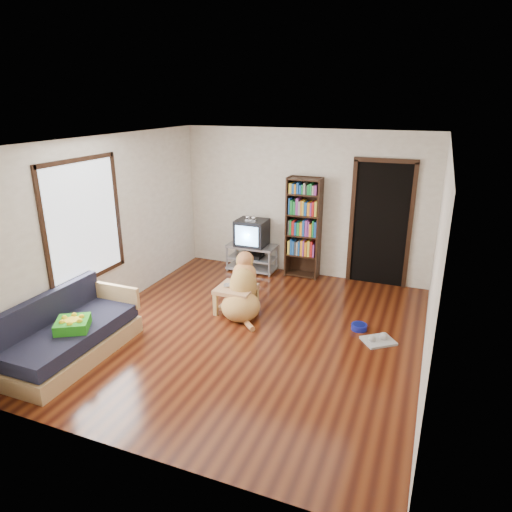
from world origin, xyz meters
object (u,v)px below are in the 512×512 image
at_px(bookshelf, 304,223).
at_px(dog, 243,292).
at_px(green_cushion, 73,324).
at_px(grey_rag, 378,341).
at_px(dog_bowl, 359,327).
at_px(tv_stand, 252,257).
at_px(coffee_table, 236,294).
at_px(crt_tv, 252,232).
at_px(sofa, 70,337).
at_px(laptop, 235,287).

distance_m(bookshelf, dog, 1.96).
distance_m(green_cushion, dog, 2.42).
relative_size(green_cushion, grey_rag, 0.95).
xyz_separation_m(dog_bowl, tv_stand, (-2.28, 1.60, 0.23)).
relative_size(bookshelf, coffee_table, 3.27).
bearing_deg(tv_stand, green_cushion, -103.02).
bearing_deg(grey_rag, crt_tv, 144.03).
height_order(dog_bowl, sofa, sofa).
xyz_separation_m(green_cushion, sofa, (-0.12, 0.04, -0.22)).
xyz_separation_m(grey_rag, tv_stand, (-2.58, 1.85, 0.25)).
bearing_deg(dog, laptop, -168.31).
xyz_separation_m(dog_bowl, dog, (-1.73, -0.11, 0.30)).
relative_size(bookshelf, dog, 1.73).
bearing_deg(dog, green_cushion, -125.45).
bearing_deg(laptop, crt_tv, 83.88).
height_order(dog_bowl, crt_tv, crt_tv).
height_order(laptop, grey_rag, laptop).
relative_size(grey_rag, sofa, 0.22).
bearing_deg(dog, sofa, -128.42).
bearing_deg(crt_tv, dog_bowl, -35.43).
distance_m(laptop, dog_bowl, 1.88).
xyz_separation_m(laptop, crt_tv, (-0.44, 1.76, 0.33)).
xyz_separation_m(tv_stand, bookshelf, (0.95, 0.09, 0.73)).
height_order(dog_bowl, bookshelf, bookshelf).
height_order(green_cushion, grey_rag, green_cushion).
distance_m(dog_bowl, crt_tv, 2.89).
xyz_separation_m(coffee_table, dog, (0.11, -0.01, 0.06)).
distance_m(green_cushion, dog_bowl, 3.78).
distance_m(laptop, sofa, 2.37).
bearing_deg(crt_tv, green_cushion, -102.95).
distance_m(laptop, tv_stand, 1.79).
distance_m(dog_bowl, coffee_table, 1.86).
xyz_separation_m(tv_stand, crt_tv, (0.00, 0.02, 0.47)).
height_order(grey_rag, sofa, sofa).
bearing_deg(bookshelf, dog, -102.55).
bearing_deg(crt_tv, coffee_table, -75.72).
bearing_deg(grey_rag, dog_bowl, 140.19).
bearing_deg(dog_bowl, bookshelf, 128.14).
xyz_separation_m(laptop, grey_rag, (2.14, -0.12, -0.40)).
distance_m(crt_tv, coffee_table, 1.84).
height_order(laptop, dog, dog).
distance_m(grey_rag, sofa, 3.98).
xyz_separation_m(tv_stand, coffee_table, (0.44, -1.70, 0.01)).
bearing_deg(sofa, grey_rag, 26.60).
bearing_deg(grey_rag, green_cushion, -152.00).
relative_size(crt_tv, bookshelf, 0.32).
xyz_separation_m(bookshelf, coffee_table, (-0.51, -1.80, -0.72)).
distance_m(sofa, dog, 2.45).
bearing_deg(coffee_table, dog, -3.93).
bearing_deg(coffee_table, tv_stand, 104.46).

